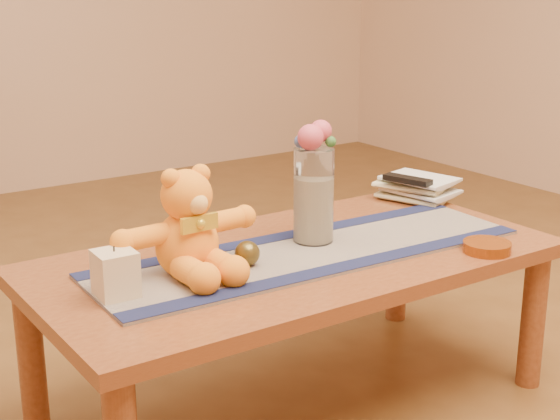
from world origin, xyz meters
TOP-DOWN VIEW (x-y plane):
  - floor at (0.00, 0.00)m, footprint 5.50×5.50m
  - coffee_table_top at (0.00, 0.00)m, footprint 1.40×0.70m
  - table_leg_fr at (0.64, -0.29)m, footprint 0.07×0.07m
  - table_leg_bl at (-0.64, 0.29)m, footprint 0.07×0.07m
  - table_leg_br at (0.64, 0.29)m, footprint 0.07×0.07m
  - persian_runner at (0.03, -0.02)m, footprint 1.21×0.39m
  - runner_border_near at (0.03, -0.17)m, footprint 1.20×0.10m
  - runner_border_far at (0.04, 0.12)m, footprint 1.20×0.10m
  - teddy_bear at (-0.31, 0.03)m, footprint 0.39×0.32m
  - pillar_candle at (-0.52, -0.02)m, footprint 0.09×0.09m
  - candle_wick at (-0.52, -0.02)m, footprint 0.00×0.00m
  - glass_vase at (0.09, 0.04)m, footprint 0.11×0.11m
  - potpourri_fill at (0.09, 0.04)m, footprint 0.09×0.09m
  - rose_left at (0.07, 0.03)m, footprint 0.07×0.07m
  - rose_right at (0.11, 0.05)m, footprint 0.06×0.06m
  - blue_flower_back at (0.10, 0.08)m, footprint 0.04×0.04m
  - blue_flower_side at (0.06, 0.06)m, footprint 0.04×0.04m
  - leaf_sprig at (0.13, 0.02)m, footprint 0.03×0.03m
  - bronze_ball at (-0.17, -0.02)m, footprint 0.08×0.08m
  - book_bottom at (0.56, 0.19)m, footprint 0.23×0.27m
  - book_lower at (0.57, 0.19)m, footprint 0.21×0.25m
  - book_upper at (0.56, 0.19)m, footprint 0.24×0.27m
  - book_top at (0.57, 0.19)m, footprint 0.21×0.26m
  - tv_remote at (0.57, 0.18)m, footprint 0.09×0.17m
  - amber_dish at (0.43, -0.28)m, footprint 0.16×0.16m

SIDE VIEW (x-z plane):
  - floor at x=0.00m, z-range 0.00..0.00m
  - table_leg_fr at x=0.64m, z-range 0.00..0.41m
  - table_leg_bl at x=-0.64m, z-range 0.00..0.41m
  - table_leg_br at x=0.64m, z-range 0.00..0.41m
  - coffee_table_top at x=0.00m, z-range 0.41..0.45m
  - persian_runner at x=0.03m, z-range 0.45..0.46m
  - runner_border_near at x=0.03m, z-range 0.46..0.46m
  - runner_border_far at x=0.04m, z-range 0.46..0.46m
  - book_bottom at x=0.56m, z-range 0.45..0.47m
  - amber_dish at x=0.43m, z-range 0.45..0.48m
  - book_lower at x=0.57m, z-range 0.47..0.49m
  - bronze_ball at x=-0.17m, z-range 0.46..0.52m
  - book_upper at x=0.56m, z-range 0.49..0.51m
  - pillar_candle at x=-0.52m, z-range 0.46..0.57m
  - book_top at x=0.57m, z-range 0.51..0.53m
  - tv_remote at x=0.57m, z-range 0.53..0.54m
  - potpourri_fill at x=0.09m, z-range 0.46..0.64m
  - candle_wick at x=-0.52m, z-range 0.57..0.58m
  - teddy_bear at x=-0.31m, z-range 0.46..0.71m
  - glass_vase at x=0.09m, z-range 0.46..0.72m
  - leaf_sprig at x=0.13m, z-range 0.72..0.75m
  - blue_flower_side at x=0.06m, z-range 0.72..0.76m
  - blue_flower_back at x=0.10m, z-range 0.72..0.77m
  - rose_left at x=0.07m, z-range 0.72..0.79m
  - rose_right at x=0.11m, z-range 0.73..0.79m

